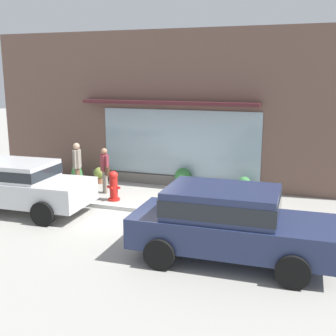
% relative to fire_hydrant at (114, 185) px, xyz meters
% --- Properties ---
extents(ground_plane, '(60.00, 60.00, 0.00)m').
position_rel_fire_hydrant_xyz_m(ground_plane, '(1.04, -0.60, -0.49)').
color(ground_plane, '#9E9B93').
extents(curb_strip, '(14.00, 0.24, 0.12)m').
position_rel_fire_hydrant_xyz_m(curb_strip, '(1.04, -0.80, -0.43)').
color(curb_strip, '#B2B2AD').
rests_on(curb_strip, ground_plane).
extents(storefront, '(14.00, 0.81, 5.47)m').
position_rel_fire_hydrant_xyz_m(storefront, '(1.04, 2.59, 2.19)').
color(storefront, brown).
rests_on(storefront, ground_plane).
extents(fire_hydrant, '(0.44, 0.41, 0.96)m').
position_rel_fire_hydrant_xyz_m(fire_hydrant, '(0.00, 0.00, 0.00)').
color(fire_hydrant, red).
rests_on(fire_hydrant, ground_plane).
extents(pedestrian_with_handbag, '(0.52, 0.49, 1.54)m').
position_rel_fire_hydrant_xyz_m(pedestrian_with_handbag, '(-0.65, 0.67, 0.40)').
color(pedestrian_with_handbag, '#9E9384').
rests_on(pedestrian_with_handbag, ground_plane).
extents(pedestrian_passerby, '(0.26, 0.49, 1.70)m').
position_rel_fire_hydrant_xyz_m(pedestrian_passerby, '(-1.60, 0.50, 0.52)').
color(pedestrian_passerby, brown).
rests_on(pedestrian_passerby, ground_plane).
extents(parked_car_navy, '(4.31, 2.06, 1.60)m').
position_rel_fire_hydrant_xyz_m(parked_car_navy, '(4.32, -3.25, 0.42)').
color(parked_car_navy, navy).
rests_on(parked_car_navy, ground_plane).
extents(parked_car_silver, '(4.22, 2.05, 1.49)m').
position_rel_fire_hydrant_xyz_m(parked_car_silver, '(-2.14, -1.93, 0.37)').
color(parked_car_silver, silver).
rests_on(parked_car_silver, ground_plane).
extents(potted_plant_window_left, '(0.43, 0.43, 0.65)m').
position_rel_fire_hydrant_xyz_m(potted_plant_window_left, '(3.85, 1.89, -0.15)').
color(potted_plant_window_left, '#33473D').
rests_on(potted_plant_window_left, ground_plane).
extents(potted_plant_by_entrance, '(0.43, 0.43, 0.60)m').
position_rel_fire_hydrant_xyz_m(potted_plant_by_entrance, '(-1.47, 1.82, -0.16)').
color(potted_plant_by_entrance, '#9E6042').
rests_on(potted_plant_by_entrance, ground_plane).
extents(potted_plant_window_right, '(0.52, 0.52, 1.24)m').
position_rel_fire_hydrant_xyz_m(potted_plant_window_right, '(-2.39, 1.75, 0.11)').
color(potted_plant_window_right, '#B7B2A3').
rests_on(potted_plant_window_right, ground_plane).
extents(potted_plant_trailing_edge, '(0.33, 0.33, 0.47)m').
position_rel_fire_hydrant_xyz_m(potted_plant_trailing_edge, '(-3.27, 1.75, -0.26)').
color(potted_plant_trailing_edge, '#4C4C51').
rests_on(potted_plant_trailing_edge, ground_plane).
extents(potted_plant_low_front, '(0.59, 0.59, 0.74)m').
position_rel_fire_hydrant_xyz_m(potted_plant_low_front, '(1.67, 2.09, -0.11)').
color(potted_plant_low_front, '#9E6042').
rests_on(potted_plant_low_front, ground_plane).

